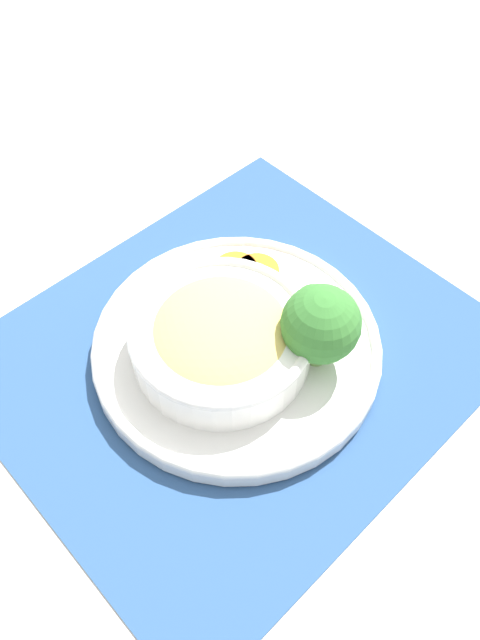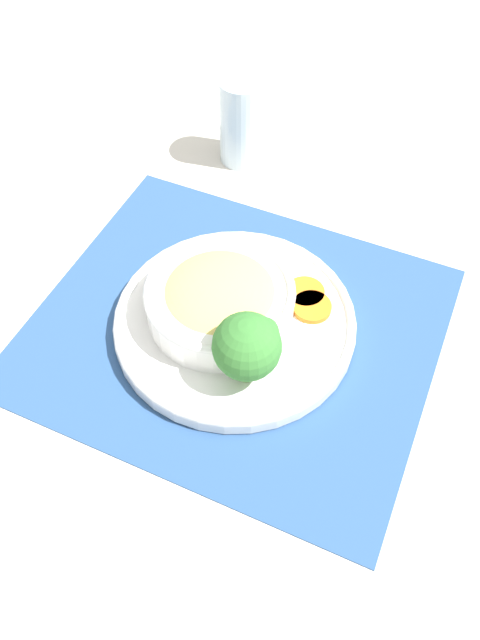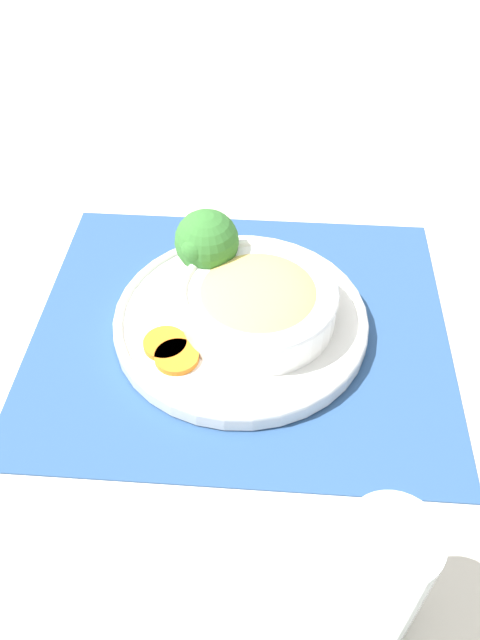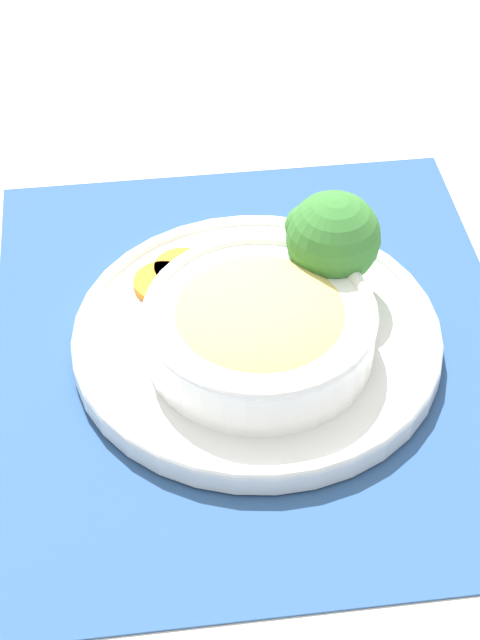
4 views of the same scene
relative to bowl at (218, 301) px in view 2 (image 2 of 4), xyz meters
name	(u,v)px [view 2 (image 2 of 4)]	position (x,y,z in m)	size (l,w,h in m)	color
ground_plane	(235,329)	(0.00, 0.02, -0.05)	(4.00, 4.00, 0.00)	beige
placemat	(235,328)	(0.00, 0.02, -0.04)	(0.43, 0.48, 0.00)	#2D5184
plate	(235,321)	(0.00, 0.02, -0.03)	(0.28, 0.28, 0.02)	white
bowl	(218,301)	(0.00, 0.00, 0.00)	(0.17, 0.17, 0.05)	white
broccoli_floret	(247,346)	(0.06, 0.07, 0.03)	(0.07, 0.07, 0.09)	#759E51
carrot_slice_near	(312,307)	(-0.06, 0.09, -0.02)	(0.05, 0.05, 0.01)	orange
carrot_slice_middle	(305,293)	(-0.07, 0.08, -0.02)	(0.05, 0.05, 0.01)	orange
water_glass	(243,125)	(-0.30, -0.12, 0.01)	(0.07, 0.07, 0.13)	silver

